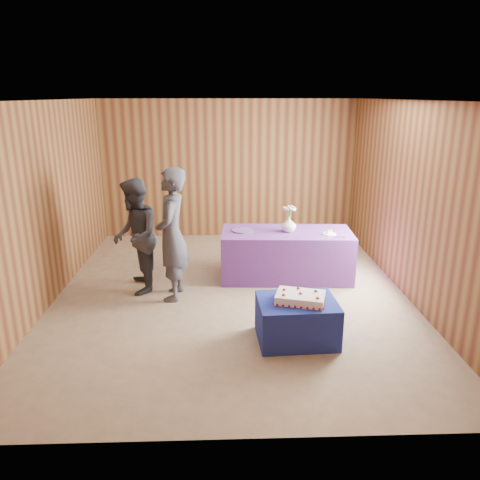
{
  "coord_description": "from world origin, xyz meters",
  "views": [
    {
      "loc": [
        -0.1,
        -6.25,
        2.76
      ],
      "look_at": [
        0.13,
        0.1,
        0.79
      ],
      "focal_mm": 35.0,
      "sensor_mm": 36.0,
      "label": 1
    }
  ],
  "objects_px": {
    "sheet_cake": "(300,298)",
    "guest_right": "(135,236)",
    "cake_table": "(297,320)",
    "serving_table": "(286,255)",
    "guest_left": "(172,235)",
    "vase": "(289,224)"
  },
  "relations": [
    {
      "from": "cake_table",
      "to": "sheet_cake",
      "type": "xyz_separation_m",
      "value": [
        0.03,
        -0.02,
        0.3
      ]
    },
    {
      "from": "serving_table",
      "to": "guest_right",
      "type": "height_order",
      "value": "guest_right"
    },
    {
      "from": "serving_table",
      "to": "cake_table",
      "type": "bearing_deg",
      "value": -90.78
    },
    {
      "from": "cake_table",
      "to": "guest_right",
      "type": "height_order",
      "value": "guest_right"
    },
    {
      "from": "serving_table",
      "to": "guest_right",
      "type": "relative_size",
      "value": 1.2
    },
    {
      "from": "cake_table",
      "to": "serving_table",
      "type": "bearing_deg",
      "value": 83.15
    },
    {
      "from": "cake_table",
      "to": "guest_right",
      "type": "distance_m",
      "value": 2.67
    },
    {
      "from": "vase",
      "to": "sheet_cake",
      "type": "bearing_deg",
      "value": -93.79
    },
    {
      "from": "serving_table",
      "to": "sheet_cake",
      "type": "distance_m",
      "value": 2.02
    },
    {
      "from": "sheet_cake",
      "to": "vase",
      "type": "distance_m",
      "value": 2.04
    },
    {
      "from": "sheet_cake",
      "to": "guest_right",
      "type": "height_order",
      "value": "guest_right"
    },
    {
      "from": "cake_table",
      "to": "vase",
      "type": "height_order",
      "value": "vase"
    },
    {
      "from": "cake_table",
      "to": "serving_table",
      "type": "distance_m",
      "value": 2.0
    },
    {
      "from": "sheet_cake",
      "to": "vase",
      "type": "bearing_deg",
      "value": 102.4
    },
    {
      "from": "vase",
      "to": "guest_right",
      "type": "relative_size",
      "value": 0.14
    },
    {
      "from": "vase",
      "to": "guest_left",
      "type": "bearing_deg",
      "value": -157.79
    },
    {
      "from": "guest_left",
      "to": "serving_table",
      "type": "bearing_deg",
      "value": 115.23
    },
    {
      "from": "vase",
      "to": "serving_table",
      "type": "bearing_deg",
      "value": 167.98
    },
    {
      "from": "serving_table",
      "to": "guest_right",
      "type": "distance_m",
      "value": 2.33
    },
    {
      "from": "sheet_cake",
      "to": "guest_right",
      "type": "distance_m",
      "value": 2.66
    },
    {
      "from": "guest_right",
      "to": "guest_left",
      "type": "bearing_deg",
      "value": 56.06
    },
    {
      "from": "cake_table",
      "to": "vase",
      "type": "distance_m",
      "value": 2.08
    }
  ]
}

